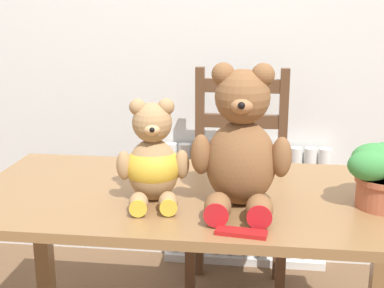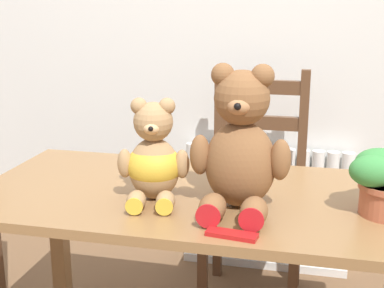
% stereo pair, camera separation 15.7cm
% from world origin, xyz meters
% --- Properties ---
extents(wall_back, '(8.00, 0.04, 2.60)m').
position_xyz_m(wall_back, '(0.00, 1.34, 1.30)').
color(wall_back, silver).
rests_on(wall_back, ground_plane).
extents(radiator, '(0.81, 0.10, 0.62)m').
position_xyz_m(radiator, '(0.14, 1.27, 0.28)').
color(radiator, white).
rests_on(radiator, ground_plane).
extents(dining_table, '(1.43, 0.72, 0.71)m').
position_xyz_m(dining_table, '(0.00, 0.36, 0.61)').
color(dining_table, olive).
rests_on(dining_table, ground_plane).
extents(wooden_chair_behind, '(0.41, 0.38, 1.01)m').
position_xyz_m(wooden_chair_behind, '(0.11, 1.00, 0.49)').
color(wooden_chair_behind, brown).
rests_on(wooden_chair_behind, ground_plane).
extents(teddy_bear_left, '(0.22, 0.24, 0.31)m').
position_xyz_m(teddy_bear_left, '(-0.12, 0.27, 0.83)').
color(teddy_bear_left, tan).
rests_on(teddy_bear_left, dining_table).
extents(teddy_bear_right, '(0.29, 0.29, 0.42)m').
position_xyz_m(teddy_bear_right, '(0.14, 0.27, 0.89)').
color(teddy_bear_right, brown).
rests_on(teddy_bear_right, dining_table).
extents(potted_plant, '(0.21, 0.21, 0.19)m').
position_xyz_m(potted_plant, '(0.56, 0.31, 0.82)').
color(potted_plant, '#B25B3D').
rests_on(potted_plant, dining_table).
extents(chocolate_bar, '(0.14, 0.06, 0.01)m').
position_xyz_m(chocolate_bar, '(0.15, 0.06, 0.71)').
color(chocolate_bar, red).
rests_on(chocolate_bar, dining_table).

